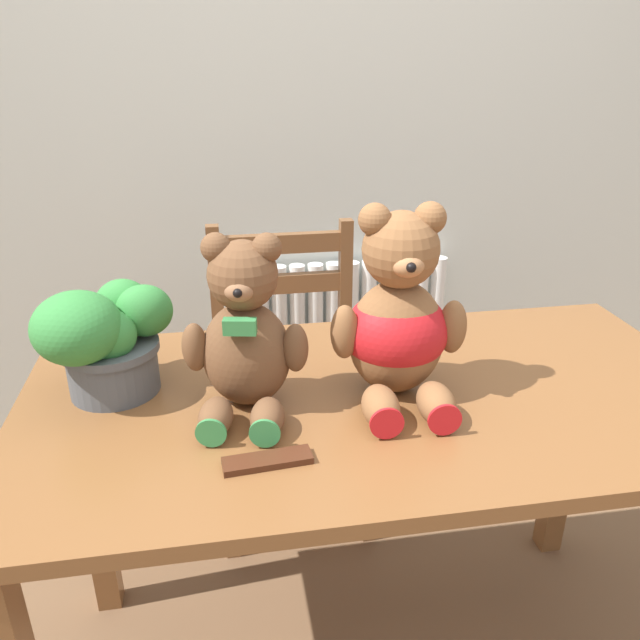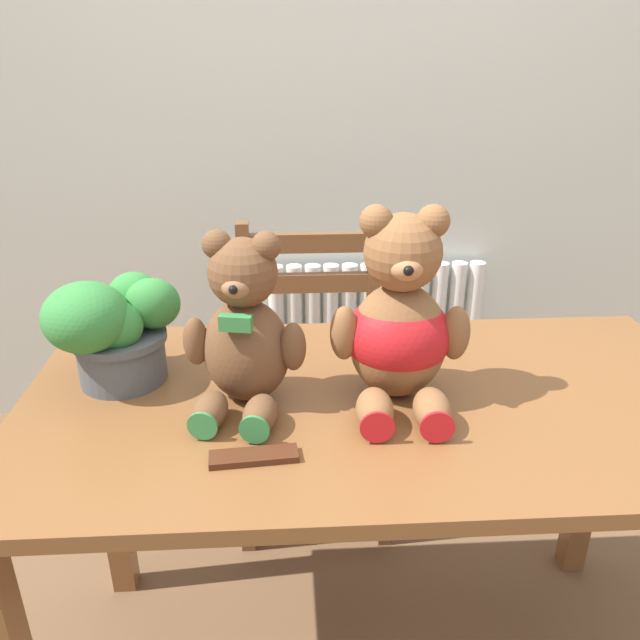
{
  "view_description": "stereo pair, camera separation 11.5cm",
  "coord_description": "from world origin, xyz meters",
  "px_view_note": "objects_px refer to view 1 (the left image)",
  "views": [
    {
      "loc": [
        -0.29,
        -0.67,
        1.4
      ],
      "look_at": [
        -0.11,
        0.36,
        0.93
      ],
      "focal_mm": 35.0,
      "sensor_mm": 36.0,
      "label": 1
    },
    {
      "loc": [
        -0.17,
        -0.69,
        1.4
      ],
      "look_at": [
        -0.11,
        0.36,
        0.93
      ],
      "focal_mm": 35.0,
      "sensor_mm": 36.0,
      "label": 2
    }
  ],
  "objects_px": {
    "wooden_chair_behind": "(289,373)",
    "chocolate_bar": "(267,461)",
    "teddy_bear_left": "(245,336)",
    "teddy_bear_right": "(398,322)",
    "potted_plant": "(102,335)"
  },
  "relations": [
    {
      "from": "potted_plant",
      "to": "chocolate_bar",
      "type": "height_order",
      "value": "potted_plant"
    },
    {
      "from": "teddy_bear_right",
      "to": "teddy_bear_left",
      "type": "bearing_deg",
      "value": 3.82
    },
    {
      "from": "teddy_bear_right",
      "to": "potted_plant",
      "type": "height_order",
      "value": "teddy_bear_right"
    },
    {
      "from": "wooden_chair_behind",
      "to": "teddy_bear_left",
      "type": "relative_size",
      "value": 2.71
    },
    {
      "from": "chocolate_bar",
      "to": "potted_plant",
      "type": "bearing_deg",
      "value": 135.11
    },
    {
      "from": "wooden_chair_behind",
      "to": "chocolate_bar",
      "type": "distance_m",
      "value": 0.93
    },
    {
      "from": "teddy_bear_left",
      "to": "teddy_bear_right",
      "type": "distance_m",
      "value": 0.29
    },
    {
      "from": "wooden_chair_behind",
      "to": "teddy_bear_right",
      "type": "height_order",
      "value": "teddy_bear_right"
    },
    {
      "from": "chocolate_bar",
      "to": "teddy_bear_right",
      "type": "bearing_deg",
      "value": 35.68
    },
    {
      "from": "teddy_bear_right",
      "to": "chocolate_bar",
      "type": "bearing_deg",
      "value": 38.94
    },
    {
      "from": "wooden_chair_behind",
      "to": "teddy_bear_left",
      "type": "distance_m",
      "value": 0.83
    },
    {
      "from": "teddy_bear_left",
      "to": "teddy_bear_right",
      "type": "relative_size",
      "value": 0.89
    },
    {
      "from": "teddy_bear_left",
      "to": "chocolate_bar",
      "type": "height_order",
      "value": "teddy_bear_left"
    },
    {
      "from": "wooden_chair_behind",
      "to": "teddy_bear_right",
      "type": "relative_size",
      "value": 2.41
    },
    {
      "from": "potted_plant",
      "to": "teddy_bear_left",
      "type": "bearing_deg",
      "value": -19.43
    }
  ]
}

